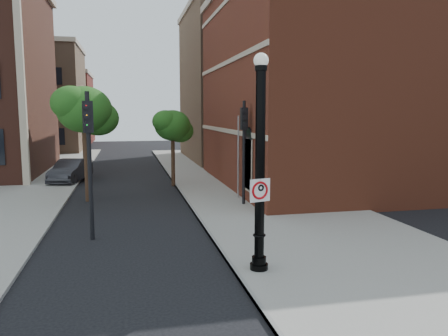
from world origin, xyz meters
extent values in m
plane|color=black|center=(0.00, 0.00, 0.00)|extent=(120.00, 120.00, 0.00)
cube|color=gray|center=(6.00, 10.00, 0.06)|extent=(8.00, 60.00, 0.12)
cube|color=gray|center=(2.05, 10.00, 0.07)|extent=(0.10, 60.00, 0.14)
cube|color=brown|center=(16.00, 14.00, 6.00)|extent=(22.00, 16.00, 12.00)
cube|color=black|center=(4.96, 9.00, 2.00)|extent=(0.08, 1.40, 2.40)
cube|color=#BAAA90|center=(4.97, 14.00, 3.50)|extent=(0.06, 16.00, 0.25)
cube|color=#BAAA90|center=(4.97, 14.00, 7.50)|extent=(0.06, 16.00, 0.25)
cube|color=#BAAA90|center=(4.97, 14.00, 11.00)|extent=(0.06, 16.00, 0.25)
cube|color=#BAAA90|center=(-7.00, 17.00, 7.00)|extent=(0.40, 0.40, 14.00)
cube|color=#815E46|center=(-12.00, 44.00, 6.00)|extent=(12.00, 12.00, 12.00)
cube|color=maroon|center=(-12.00, 58.00, 5.00)|extent=(12.00, 12.00, 10.00)
cube|color=#815E46|center=(16.00, 30.00, 7.00)|extent=(22.00, 14.00, 14.00)
cylinder|color=black|center=(2.72, -0.18, 0.14)|extent=(0.52, 0.52, 0.28)
cylinder|color=black|center=(2.72, -0.18, 0.37)|extent=(0.41, 0.41, 0.23)
cylinder|color=black|center=(2.72, -0.18, 3.00)|extent=(0.28, 0.28, 5.44)
torus|color=black|center=(2.72, -0.18, 1.12)|extent=(0.37, 0.37, 0.06)
cylinder|color=black|center=(2.72, -0.18, 5.79)|extent=(0.34, 0.34, 0.14)
sphere|color=silver|center=(2.72, -0.18, 6.00)|extent=(0.41, 0.41, 0.41)
cube|color=white|center=(2.68, -0.33, 2.45)|extent=(0.63, 0.18, 0.65)
cube|color=black|center=(2.68, -0.33, 2.75)|extent=(0.63, 0.17, 0.05)
cube|color=black|center=(2.68, -0.33, 2.15)|extent=(0.63, 0.17, 0.05)
cube|color=black|center=(2.40, -0.41, 2.45)|extent=(0.05, 0.02, 0.65)
cube|color=black|center=(2.97, -0.26, 2.45)|extent=(0.05, 0.02, 0.65)
torus|color=#AF070C|center=(2.68, -0.33, 2.45)|extent=(0.52, 0.19, 0.52)
cube|color=#AF070C|center=(2.68, -0.33, 2.45)|extent=(0.36, 0.10, 0.37)
cube|color=black|center=(2.63, -0.35, 2.45)|extent=(0.06, 0.02, 0.30)
torus|color=black|center=(2.71, -0.33, 2.52)|extent=(0.21, 0.11, 0.20)
cylinder|color=black|center=(2.68, -0.33, 2.74)|extent=(0.04, 0.03, 0.03)
imported|color=#2A2A2E|center=(-4.56, 18.34, 0.76)|extent=(2.57, 4.83, 1.51)
cylinder|color=black|center=(-2.20, 4.36, 2.67)|extent=(0.16, 0.16, 5.33)
cube|color=black|center=(-2.20, 4.36, 4.44)|extent=(0.39, 0.38, 1.11)
sphere|color=#E50505|center=(-2.24, 4.19, 4.83)|extent=(0.20, 0.20, 0.20)
sphere|color=#FF8C00|center=(-2.24, 4.19, 4.50)|extent=(0.20, 0.20, 0.20)
sphere|color=#00E519|center=(-2.24, 4.19, 4.17)|extent=(0.20, 0.20, 0.20)
cylinder|color=black|center=(4.65, 8.62, 2.58)|extent=(0.15, 0.15, 5.15)
cube|color=black|center=(4.65, 8.62, 4.29)|extent=(0.33, 0.31, 1.07)
sphere|color=#E50505|center=(4.65, 8.45, 4.67)|extent=(0.19, 0.19, 0.19)
sphere|color=#FF8C00|center=(4.65, 8.45, 4.35)|extent=(0.19, 0.19, 0.19)
sphere|color=#00E519|center=(4.65, 8.45, 4.02)|extent=(0.19, 0.19, 0.19)
cylinder|color=#999999|center=(4.80, 10.28, 2.21)|extent=(0.09, 0.09, 4.43)
cylinder|color=black|center=(-2.95, 11.57, 2.21)|extent=(0.24, 0.24, 4.42)
ellipsoid|color=#204D14|center=(-2.95, 11.57, 4.73)|extent=(2.78, 2.78, 2.36)
ellipsoid|color=#204D14|center=(-2.32, 12.08, 4.29)|extent=(2.15, 2.15, 1.82)
ellipsoid|color=#204D14|center=(-3.52, 11.20, 5.05)|extent=(2.02, 2.02, 1.72)
cylinder|color=black|center=(-3.78, 19.90, 2.16)|extent=(0.24, 0.24, 4.31)
ellipsoid|color=#204D14|center=(-3.78, 19.90, 4.62)|extent=(2.71, 2.71, 2.30)
ellipsoid|color=#204D14|center=(-3.16, 20.39, 4.19)|extent=(2.10, 2.10, 1.78)
ellipsoid|color=#204D14|center=(-4.33, 19.53, 4.93)|extent=(1.97, 1.97, 1.68)
cylinder|color=black|center=(1.90, 15.33, 1.77)|extent=(0.24, 0.24, 3.54)
ellipsoid|color=#204D14|center=(1.90, 15.33, 3.79)|extent=(2.22, 2.22, 1.89)
ellipsoid|color=#204D14|center=(2.41, 15.74, 3.44)|extent=(1.72, 1.72, 1.46)
ellipsoid|color=#204D14|center=(1.45, 15.03, 4.05)|extent=(1.62, 1.62, 1.38)
camera|label=1|loc=(-0.89, -11.75, 4.60)|focal=35.00mm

